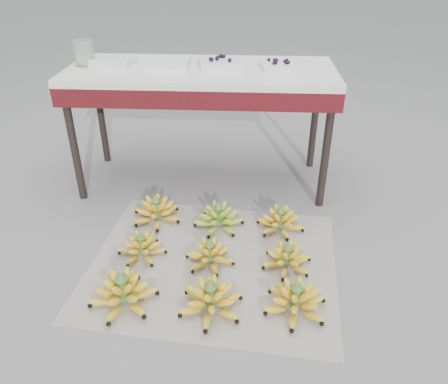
# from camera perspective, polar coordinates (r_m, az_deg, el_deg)

# --- Properties ---
(ground) EXTENTS (60.00, 60.00, 0.00)m
(ground) POSITION_cam_1_polar(r_m,az_deg,el_deg) (2.25, -2.55, -10.42)
(ground) COLOR slate
(ground) RESTS_ON ground
(newspaper_mat) EXTENTS (1.35, 1.17, 0.01)m
(newspaper_mat) POSITION_cam_1_polar(r_m,az_deg,el_deg) (2.29, -1.42, -9.27)
(newspaper_mat) COLOR white
(newspaper_mat) RESTS_ON ground
(bunch_front_left) EXTENTS (0.32, 0.32, 0.19)m
(bunch_front_left) POSITION_cam_1_polar(r_m,az_deg,el_deg) (2.09, -13.05, -12.67)
(bunch_front_left) COLOR yellow
(bunch_front_left) RESTS_ON newspaper_mat
(bunch_front_center) EXTENTS (0.35, 0.35, 0.18)m
(bunch_front_center) POSITION_cam_1_polar(r_m,az_deg,el_deg) (2.01, -1.74, -13.89)
(bunch_front_center) COLOR yellow
(bunch_front_center) RESTS_ON newspaper_mat
(bunch_front_right) EXTENTS (0.33, 0.33, 0.18)m
(bunch_front_right) POSITION_cam_1_polar(r_m,az_deg,el_deg) (2.03, 9.33, -13.80)
(bunch_front_right) COLOR yellow
(bunch_front_right) RESTS_ON newspaper_mat
(bunch_mid_left) EXTENTS (0.25, 0.25, 0.15)m
(bunch_mid_left) POSITION_cam_1_polar(r_m,az_deg,el_deg) (2.35, -10.67, -7.12)
(bunch_mid_left) COLOR yellow
(bunch_mid_left) RESTS_ON newspaper_mat
(bunch_mid_center) EXTENTS (0.31, 0.31, 0.15)m
(bunch_mid_center) POSITION_cam_1_polar(r_m,az_deg,el_deg) (2.26, -1.87, -8.20)
(bunch_mid_center) COLOR yellow
(bunch_mid_center) RESTS_ON newspaper_mat
(bunch_mid_right) EXTENTS (0.28, 0.28, 0.16)m
(bunch_mid_right) POSITION_cam_1_polar(r_m,az_deg,el_deg) (2.26, 8.23, -8.56)
(bunch_mid_right) COLOR yellow
(bunch_mid_right) RESTS_ON newspaper_mat
(bunch_back_left) EXTENTS (0.38, 0.38, 0.18)m
(bunch_back_left) POSITION_cam_1_polar(r_m,az_deg,el_deg) (2.60, -8.81, -2.51)
(bunch_back_left) COLOR yellow
(bunch_back_left) RESTS_ON newspaper_mat
(bunch_back_center) EXTENTS (0.31, 0.31, 0.17)m
(bunch_back_center) POSITION_cam_1_polar(r_m,az_deg,el_deg) (2.51, -0.68, -3.46)
(bunch_back_center) COLOR #84B627
(bunch_back_center) RESTS_ON newspaper_mat
(bunch_back_right) EXTENTS (0.33, 0.33, 0.16)m
(bunch_back_right) POSITION_cam_1_polar(r_m,az_deg,el_deg) (2.52, 7.38, -3.79)
(bunch_back_right) COLOR yellow
(bunch_back_right) RESTS_ON newspaper_mat
(vendor_table) EXTENTS (1.62, 0.65, 0.78)m
(vendor_table) POSITION_cam_1_polar(r_m,az_deg,el_deg) (2.76, -2.99, 14.12)
(vendor_table) COLOR black
(vendor_table) RESTS_ON ground
(tray_far_left) EXTENTS (0.29, 0.23, 0.04)m
(tray_far_left) POSITION_cam_1_polar(r_m,az_deg,el_deg) (2.88, -14.45, 16.22)
(tray_far_left) COLOR silver
(tray_far_left) RESTS_ON vendor_table
(tray_left) EXTENTS (0.26, 0.19, 0.04)m
(tray_left) POSITION_cam_1_polar(r_m,az_deg,el_deg) (2.78, -7.31, 16.40)
(tray_left) COLOR silver
(tray_left) RESTS_ON vendor_table
(tray_right) EXTENTS (0.29, 0.23, 0.07)m
(tray_right) POSITION_cam_1_polar(r_m,az_deg,el_deg) (2.75, -0.46, 16.48)
(tray_right) COLOR silver
(tray_right) RESTS_ON vendor_table
(tray_far_right) EXTENTS (0.25, 0.20, 0.06)m
(tray_far_right) POSITION_cam_1_polar(r_m,az_deg,el_deg) (2.71, 7.30, 15.99)
(tray_far_right) COLOR silver
(tray_far_right) RESTS_ON vendor_table
(glass_jar) EXTENTS (0.13, 0.13, 0.15)m
(glass_jar) POSITION_cam_1_polar(r_m,az_deg,el_deg) (2.90, -17.85, 16.90)
(glass_jar) COLOR beige
(glass_jar) RESTS_ON vendor_table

